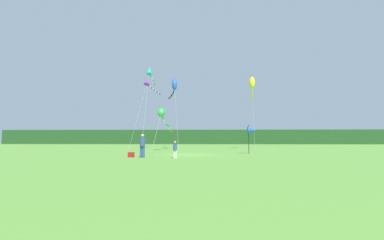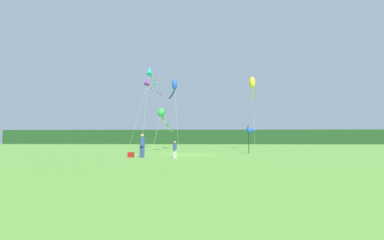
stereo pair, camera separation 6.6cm
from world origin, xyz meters
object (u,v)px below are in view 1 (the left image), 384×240
(kite_cyan, at_px, (150,72))
(person_adult, at_px, (142,144))
(person_child, at_px, (175,149))
(banner_flag_pole, at_px, (252,130))
(kite_green, at_px, (163,116))
(kite_yellow, at_px, (252,84))
(kite_blue, at_px, (174,86))
(cooler_box, at_px, (131,155))
(kite_purple, at_px, (148,83))

(kite_cyan, bearing_deg, person_adult, -80.00)
(person_child, relative_size, banner_flag_pole, 0.46)
(person_child, xyz_separation_m, kite_cyan, (-5.27, 15.58, 10.18))
(person_adult, distance_m, kite_green, 12.05)
(kite_yellow, xyz_separation_m, kite_cyan, (-14.59, -1.12, 1.63))
(banner_flag_pole, bearing_deg, person_adult, -152.08)
(kite_cyan, bearing_deg, kite_blue, 14.78)
(person_child, xyz_separation_m, kite_yellow, (9.32, 16.70, 8.56))
(banner_flag_pole, bearing_deg, kite_yellow, 77.76)
(person_child, bearing_deg, cooler_box, 165.42)
(kite_yellow, xyz_separation_m, kite_blue, (-11.23, -0.23, -0.16))
(person_child, bearing_deg, kite_cyan, 108.69)
(person_child, height_order, kite_purple, kite_purple)
(person_child, distance_m, cooler_box, 3.75)
(cooler_box, relative_size, banner_flag_pole, 0.16)
(banner_flag_pole, distance_m, kite_cyan, 17.91)
(cooler_box, bearing_deg, kite_cyan, 96.53)
(cooler_box, height_order, banner_flag_pole, banner_flag_pole)
(kite_blue, bearing_deg, kite_green, -102.78)
(person_adult, bearing_deg, kite_cyan, 100.00)
(banner_flag_pole, height_order, kite_green, kite_green)
(person_adult, xyz_separation_m, kite_yellow, (11.96, 16.05, 8.26))
(cooler_box, bearing_deg, person_adult, -16.57)
(kite_green, bearing_deg, banner_flag_pole, -33.54)
(kite_yellow, bearing_deg, person_child, -119.17)
(kite_cyan, bearing_deg, cooler_box, -83.47)
(kite_blue, bearing_deg, person_child, -83.38)
(cooler_box, height_order, kite_blue, kite_blue)
(person_adult, xyz_separation_m, kite_purple, (-3.80, 19.42, 9.41))
(kite_green, bearing_deg, kite_purple, 114.47)
(cooler_box, distance_m, kite_cyan, 18.22)
(cooler_box, height_order, kite_purple, kite_purple)
(kite_cyan, height_order, kite_purple, kite_cyan)
(kite_green, bearing_deg, person_child, -76.78)
(person_child, bearing_deg, kite_purple, 107.79)
(person_adult, distance_m, kite_yellow, 21.65)
(person_child, distance_m, kite_blue, 18.58)
(kite_green, height_order, kite_yellow, kite_yellow)
(person_child, height_order, kite_yellow, kite_yellow)
(person_child, relative_size, kite_purple, 0.11)
(cooler_box, bearing_deg, kite_purple, 98.46)
(kite_yellow, bearing_deg, kite_blue, -178.81)
(person_adult, height_order, banner_flag_pole, banner_flag_pole)
(banner_flag_pole, xyz_separation_m, kite_yellow, (2.38, 10.98, 7.00))
(kite_green, xyz_separation_m, kite_cyan, (-2.40, 3.35, 6.55))
(person_child, xyz_separation_m, cooler_box, (-3.59, 0.94, -0.53))
(kite_green, distance_m, kite_yellow, 13.89)
(cooler_box, bearing_deg, banner_flag_pole, 24.45)
(cooler_box, xyz_separation_m, kite_green, (0.72, 11.29, 4.15))
(person_child, xyz_separation_m, banner_flag_pole, (6.94, 5.72, 1.55))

